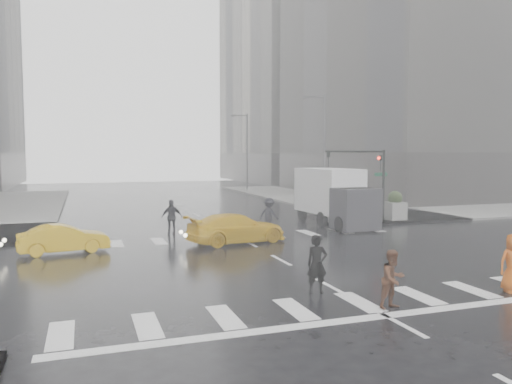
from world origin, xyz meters
name	(u,v)px	position (x,y,z in m)	size (l,w,h in m)	color
ground	(281,260)	(0.00, 0.00, 0.00)	(120.00, 120.00, 0.00)	black
sidewalk_ne	(415,203)	(19.50, 17.50, 0.07)	(35.00, 35.00, 0.15)	gray
building_ne	(438,14)	(29.00, 27.00, 19.21)	(26.05, 26.05, 42.00)	gray
building_ne_far	(318,80)	(29.00, 56.00, 16.27)	(26.05, 26.05, 36.00)	#ABA495
road_markings	(281,260)	(0.00, 0.00, 0.01)	(18.00, 48.00, 0.01)	silver
traffic_signal_pole	(369,171)	(9.01, 8.01, 3.22)	(4.45, 0.42, 4.50)	black
street_lamp_near	(323,145)	(10.87, 18.00, 4.95)	(2.15, 0.22, 9.00)	#59595B
street_lamp_far	(246,148)	(10.87, 38.00, 4.95)	(2.15, 0.22, 9.00)	#59595B
planter_west	(338,209)	(7.00, 8.20, 0.98)	(1.10, 1.10, 1.80)	gray
planter_mid	(367,207)	(9.00, 8.20, 0.98)	(1.10, 1.10, 1.80)	gray
planter_east	(395,206)	(11.00, 8.20, 0.98)	(1.10, 1.10, 1.80)	gray
pedestrian_black	(317,242)	(-0.73, -4.71, 1.58)	(1.08, 1.09, 2.43)	black
pedestrian_brown	(393,279)	(0.56, -6.80, 0.82)	(0.79, 0.62, 1.63)	#4D2B1B
pedestrian_far_a	(172,217)	(-3.05, 7.81, 0.93)	(1.09, 0.66, 1.85)	black
pedestrian_far_b	(269,215)	(2.09, 6.92, 0.94)	(1.22, 0.67, 1.88)	black
taxi_mid	(64,239)	(-8.27, 4.46, 0.61)	(1.30, 3.72, 1.23)	#ECB40C
taxi_rear	(236,228)	(-0.54, 4.36, 0.70)	(1.97, 4.29, 1.41)	#ECB40C
box_truck	(336,195)	(6.71, 7.99, 1.80)	(2.38, 6.34, 3.37)	white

